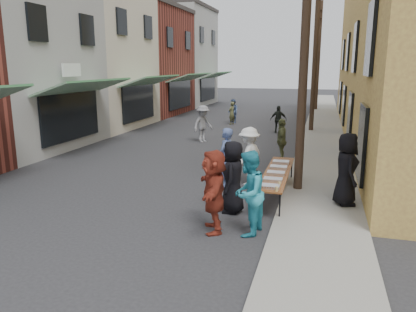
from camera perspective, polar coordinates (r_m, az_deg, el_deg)
The scene contains 27 objects.
ground at distance 11.12m, azimuth -11.49°, elevation -7.54°, with size 120.00×120.00×0.00m, color #28282B.
sidewalk at distance 24.53m, azimuth 15.89°, elevation 3.37°, with size 2.20×60.00×0.10m, color gray.
storefront_row at distance 28.42m, azimuth -16.21°, elevation 12.81°, with size 8.00×37.00×9.00m.
utility_pole_near at distance 12.27m, azimuth 13.49°, elevation 15.62°, with size 0.26×0.26×9.00m, color #2D2116.
utility_pole_mid at distance 24.26m, azimuth 14.84°, elevation 13.90°, with size 0.26×0.26×9.00m, color #2D2116.
utility_pole_far at distance 36.25m, azimuth 15.29°, elevation 13.31°, with size 0.26×0.26×9.00m, color #2D2116.
serving_table at distance 12.02m, azimuth 9.68°, elevation -2.38°, with size 0.70×4.00×0.75m.
catering_tray_sausage at distance 10.42m, azimuth 8.69°, elevation -4.24°, with size 0.50×0.33×0.08m, color maroon.
catering_tray_foil_b at distance 11.04m, azimuth 9.12°, elevation -3.29°, with size 0.50×0.33×0.08m, color #B2B2B7.
catering_tray_buns at distance 11.71m, azimuth 9.53°, elevation -2.39°, with size 0.50×0.33×0.08m, color tan.
catering_tray_foil_d at distance 12.38m, azimuth 9.90°, elevation -1.57°, with size 0.50×0.33×0.08m, color #B2B2B7.
catering_tray_buns_end at distance 13.06m, azimuth 10.23°, elevation -0.85°, with size 0.50×0.33×0.08m, color tan.
condiment_jar_a at distance 10.16m, azimuth 7.24°, elevation -4.63°, with size 0.07×0.07×0.08m, color #A57F26.
condiment_jar_b at distance 10.25m, azimuth 7.32°, elevation -4.47°, with size 0.07×0.07×0.08m, color #A57F26.
condiment_jar_c at distance 10.35m, azimuth 7.40°, elevation -4.32°, with size 0.07×0.07×0.08m, color #A57F26.
cup_stack at distance 10.15m, azimuth 9.63°, elevation -4.61°, with size 0.08×0.08×0.12m, color tan.
guest_front_a at distance 10.57m, azimuth 3.52°, elevation -2.96°, with size 0.93×0.61×1.90m, color black.
guest_front_b at distance 12.80m, azimuth 2.48°, elevation -0.22°, with size 0.69×0.45×1.89m, color #4B5E92.
guest_front_c at distance 9.19m, azimuth 5.68°, elevation -5.24°, with size 0.95×0.74×1.95m, color teal.
guest_front_d at distance 13.05m, azimuth 5.76°, elevation -0.04°, with size 1.22×0.70×1.88m, color white.
guest_front_e at distance 16.30m, azimuth 10.29°, elevation 2.13°, with size 1.03×0.43×1.75m, color #585F37.
guest_queue_back at distance 9.34m, azimuth 0.81°, elevation -4.93°, with size 1.80×0.57×1.94m, color maroon.
server at distance 11.44m, azimuth 18.86°, elevation -1.76°, with size 0.96×0.62×1.96m, color black.
passerby_left at distance 20.37m, azimuth -0.71°, elevation 4.55°, with size 1.20×0.69×1.85m, color gray.
passerby_mid at distance 23.47m, azimuth 9.89°, elevation 5.07°, with size 0.92×0.38×1.56m, color black.
passerby_right at distance 26.65m, azimuth 3.36°, elevation 6.04°, with size 0.54×0.36×1.49m, color brown.
passerby_far at distance 27.47m, azimuth 3.55°, elevation 6.33°, with size 0.77×0.60×1.58m, color #516A9D.
Camera 1 is at (4.90, -9.24, 3.78)m, focal length 35.00 mm.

